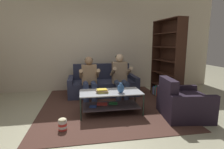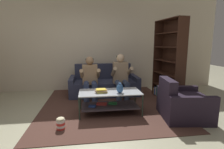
# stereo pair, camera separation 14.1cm
# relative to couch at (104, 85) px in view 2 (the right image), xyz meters

# --- Properties ---
(ground) EXTENTS (16.80, 16.80, 0.00)m
(ground) POSITION_rel_couch_xyz_m (-0.45, -1.82, -0.28)
(ground) COLOR #AEAB8C
(back_partition) EXTENTS (8.40, 0.12, 2.90)m
(back_partition) POSITION_rel_couch_xyz_m (-0.45, 0.64, 1.17)
(back_partition) COLOR beige
(back_partition) RESTS_ON ground
(couch) EXTENTS (1.92, 0.87, 0.85)m
(couch) POSITION_rel_couch_xyz_m (0.00, 0.00, 0.00)
(couch) COLOR #2E324C
(couch) RESTS_ON ground
(person_seated_left) EXTENTS (0.50, 0.58, 1.12)m
(person_seated_left) POSITION_rel_couch_xyz_m (-0.40, -0.52, 0.33)
(person_seated_left) COLOR navy
(person_seated_left) RESTS_ON ground
(person_seated_right) EXTENTS (0.50, 0.58, 1.18)m
(person_seated_right) POSITION_rel_couch_xyz_m (0.40, -0.51, 0.36)
(person_seated_right) COLOR #323D58
(person_seated_right) RESTS_ON ground
(coffee_table) EXTENTS (1.26, 0.59, 0.47)m
(coffee_table) POSITION_rel_couch_xyz_m (-0.02, -1.43, 0.03)
(coffee_table) COLOR #B4BBC4
(coffee_table) RESTS_ON ground
(area_rug) EXTENTS (3.00, 3.38, 0.01)m
(area_rug) POSITION_rel_couch_xyz_m (-0.00, -0.85, -0.27)
(area_rug) COLOR #4A2E25
(area_rug) RESTS_ON ground
(vase) EXTENTS (0.14, 0.14, 0.20)m
(vase) POSITION_rel_couch_xyz_m (0.18, -1.57, 0.29)
(vase) COLOR #2D548D
(vase) RESTS_ON coffee_table
(book_stack) EXTENTS (0.27, 0.20, 0.07)m
(book_stack) POSITION_rel_couch_xyz_m (-0.19, -1.49, 0.23)
(book_stack) COLOR gold
(book_stack) RESTS_ON coffee_table
(bookshelf) EXTENTS (0.41, 1.08, 2.04)m
(bookshelf) POSITION_rel_couch_xyz_m (1.61, -0.68, 0.56)
(bookshelf) COLOR #311A11
(bookshelf) RESTS_ON ground
(armchair) EXTENTS (0.95, 0.97, 0.79)m
(armchair) POSITION_rel_couch_xyz_m (1.37, -1.86, -0.01)
(armchair) COLOR black
(armchair) RESTS_ON ground
(popcorn_tub) EXTENTS (0.14, 0.14, 0.22)m
(popcorn_tub) POSITION_rel_couch_xyz_m (-0.93, -2.03, -0.17)
(popcorn_tub) COLOR red
(popcorn_tub) RESTS_ON ground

